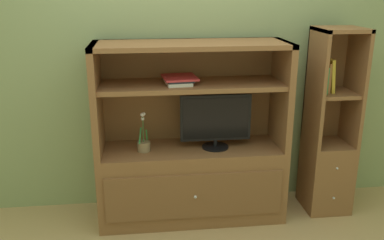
{
  "coord_description": "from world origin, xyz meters",
  "views": [
    {
      "loc": [
        -0.37,
        -2.79,
        1.88
      ],
      "look_at": [
        0.0,
        0.35,
        0.87
      ],
      "focal_mm": 39.65,
      "sensor_mm": 36.0,
      "label": 1
    }
  ],
  "objects": [
    {
      "name": "painted_rear_wall",
      "position": [
        0.0,
        0.75,
        1.4
      ],
      "size": [
        6.0,
        0.1,
        2.8
      ],
      "primitive_type": "cube",
      "color": "#8C9E6B",
      "rests_on": "ground_plane"
    },
    {
      "name": "media_console",
      "position": [
        0.0,
        0.41,
        0.48
      ],
      "size": [
        1.51,
        0.53,
        1.46
      ],
      "color": "brown",
      "rests_on": "ground_plane"
    },
    {
      "name": "tv_monitor",
      "position": [
        0.19,
        0.37,
        0.84
      ],
      "size": [
        0.57,
        0.22,
        0.44
      ],
      "color": "black",
      "rests_on": "media_console"
    },
    {
      "name": "potted_plant",
      "position": [
        -0.38,
        0.37,
        0.68
      ],
      "size": [
        0.1,
        0.11,
        0.32
      ],
      "color": "#8C7251",
      "rests_on": "media_console"
    },
    {
      "name": "magazine_stack",
      "position": [
        -0.1,
        0.4,
        1.18
      ],
      "size": [
        0.28,
        0.32,
        0.05
      ],
      "color": "silver",
      "rests_on": "media_console"
    },
    {
      "name": "bookshelf_tall",
      "position": [
        1.18,
        0.41,
        0.55
      ],
      "size": [
        0.36,
        0.39,
        1.56
      ],
      "color": "brown",
      "rests_on": "ground_plane"
    },
    {
      "name": "upright_book_row",
      "position": [
        1.09,
        0.4,
        1.17
      ],
      "size": [
        0.1,
        0.18,
        0.27
      ],
      "color": "#338C4C",
      "rests_on": "bookshelf_tall"
    }
  ]
}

